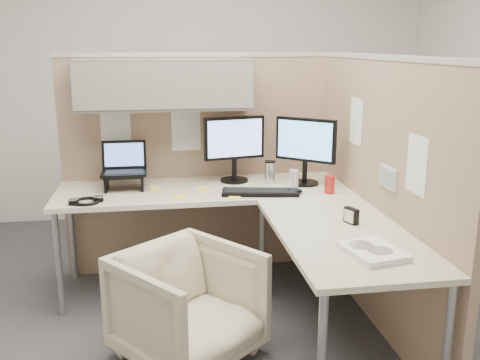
{
  "coord_description": "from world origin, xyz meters",
  "views": [
    {
      "loc": [
        -0.41,
        -3.0,
        1.69
      ],
      "look_at": [
        0.1,
        0.25,
        0.85
      ],
      "focal_mm": 40.0,
      "sensor_mm": 36.0,
      "label": 1
    }
  ],
  "objects": [
    {
      "name": "monitor_right",
      "position": [
        0.6,
        0.53,
        1.0
      ],
      "size": [
        0.36,
        0.31,
        0.47
      ],
      "rotation": [
        0.0,
        0.0,
        -0.69
      ],
      "color": "black",
      "rests_on": "desk"
    },
    {
      "name": "sticky_note_c",
      "position": [
        -0.44,
        0.57,
        0.73
      ],
      "size": [
        0.09,
        0.09,
        0.01
      ],
      "primitive_type": "cube",
      "rotation": [
        0.0,
        0.0,
        0.23
      ],
      "color": "yellow",
      "rests_on": "desk"
    },
    {
      "name": "paper_stack",
      "position": [
        0.57,
        -0.78,
        0.75
      ],
      "size": [
        0.29,
        0.33,
        0.03
      ],
      "rotation": [
        0.0,
        0.0,
        0.21
      ],
      "color": "white",
      "rests_on": "desk"
    },
    {
      "name": "laptop_station",
      "position": [
        -0.64,
        0.62,
        0.85
      ],
      "size": [
        0.3,
        0.26,
        0.31
      ],
      "color": "black",
      "rests_on": "desk"
    },
    {
      "name": "desk",
      "position": [
        0.12,
        0.13,
        0.69
      ],
      "size": [
        2.0,
        1.98,
        0.73
      ],
      "color": "beige",
      "rests_on": "ground"
    },
    {
      "name": "sticky_note_d",
      "position": [
        -0.11,
        0.51,
        0.73
      ],
      "size": [
        0.09,
        0.09,
        0.01
      ],
      "primitive_type": "cube",
      "rotation": [
        0.0,
        0.0,
        -0.15
      ],
      "color": "yellow",
      "rests_on": "desk"
    },
    {
      "name": "partition_back",
      "position": [
        -0.22,
        0.83,
        1.1
      ],
      "size": [
        2.0,
        0.36,
        1.63
      ],
      "color": "tan",
      "rests_on": "ground"
    },
    {
      "name": "headphones",
      "position": [
        -0.86,
        0.29,
        0.74
      ],
      "size": [
        0.21,
        0.21,
        0.03
      ],
      "rotation": [
        0.0,
        0.0,
        0.27
      ],
      "color": "black",
      "rests_on": "desk"
    },
    {
      "name": "travel_mug",
      "position": [
        0.37,
        0.59,
        0.81
      ],
      "size": [
        0.08,
        0.08,
        0.16
      ],
      "color": "silver",
      "rests_on": "desk"
    },
    {
      "name": "soda_can_silver",
      "position": [
        0.51,
        0.47,
        0.79
      ],
      "size": [
        0.07,
        0.07,
        0.12
      ],
      "primitive_type": "cylinder",
      "color": "silver",
      "rests_on": "desk"
    },
    {
      "name": "soda_can_green",
      "position": [
        0.7,
        0.27,
        0.79
      ],
      "size": [
        0.07,
        0.07,
        0.12
      ],
      "primitive_type": "cylinder",
      "color": "#B21E1E",
      "rests_on": "desk"
    },
    {
      "name": "ground",
      "position": [
        0.0,
        0.0,
        0.0
      ],
      "size": [
        4.5,
        4.5,
        0.0
      ],
      "primitive_type": "plane",
      "color": "#37373C",
      "rests_on": "ground"
    },
    {
      "name": "office_chair",
      "position": [
        -0.28,
        -0.34,
        0.34
      ],
      "size": [
        0.9,
        0.89,
        0.68
      ],
      "primitive_type": "imported",
      "rotation": [
        0.0,
        0.0,
        0.68
      ],
      "color": "beige",
      "rests_on": "ground"
    },
    {
      "name": "sticky_note_a",
      "position": [
        -0.28,
        0.33,
        0.73
      ],
      "size": [
        0.09,
        0.09,
        0.01
      ],
      "primitive_type": "cube",
      "rotation": [
        0.0,
        0.0,
        0.15
      ],
      "color": "yellow",
      "rests_on": "desk"
    },
    {
      "name": "keyboard",
      "position": [
        0.25,
        0.32,
        0.74
      ],
      "size": [
        0.52,
        0.26,
        0.02
      ],
      "primitive_type": "cube",
      "rotation": [
        0.0,
        0.0,
        -0.18
      ],
      "color": "black",
      "rests_on": "desk"
    },
    {
      "name": "desk_clock",
      "position": [
        0.63,
        -0.34,
        0.77
      ],
      "size": [
        0.07,
        0.09,
        0.09
      ],
      "rotation": [
        0.0,
        0.0,
        -1.17
      ],
      "color": "black",
      "rests_on": "desk"
    },
    {
      "name": "sticky_note_b",
      "position": [
        0.06,
        0.25,
        0.73
      ],
      "size": [
        0.08,
        0.08,
        0.01
      ],
      "primitive_type": "cube",
      "rotation": [
        0.0,
        0.0,
        -0.1
      ],
      "color": "yellow",
      "rests_on": "desk"
    },
    {
      "name": "mouse",
      "position": [
        0.47,
        0.28,
        0.75
      ],
      "size": [
        0.13,
        0.09,
        0.04
      ],
      "primitive_type": "ellipsoid",
      "rotation": [
        0.0,
        0.0,
        0.22
      ],
      "color": "black",
      "rests_on": "desk"
    },
    {
      "name": "partition_right",
      "position": [
        0.9,
        -0.07,
        0.82
      ],
      "size": [
        0.07,
        2.03,
        1.63
      ],
      "color": "tan",
      "rests_on": "ground"
    },
    {
      "name": "monitor_left",
      "position": [
        0.13,
        0.68,
        1.0
      ],
      "size": [
        0.44,
        0.2,
        0.47
      ],
      "rotation": [
        0.0,
        0.0,
        0.2
      ],
      "color": "black",
      "rests_on": "desk"
    }
  ]
}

